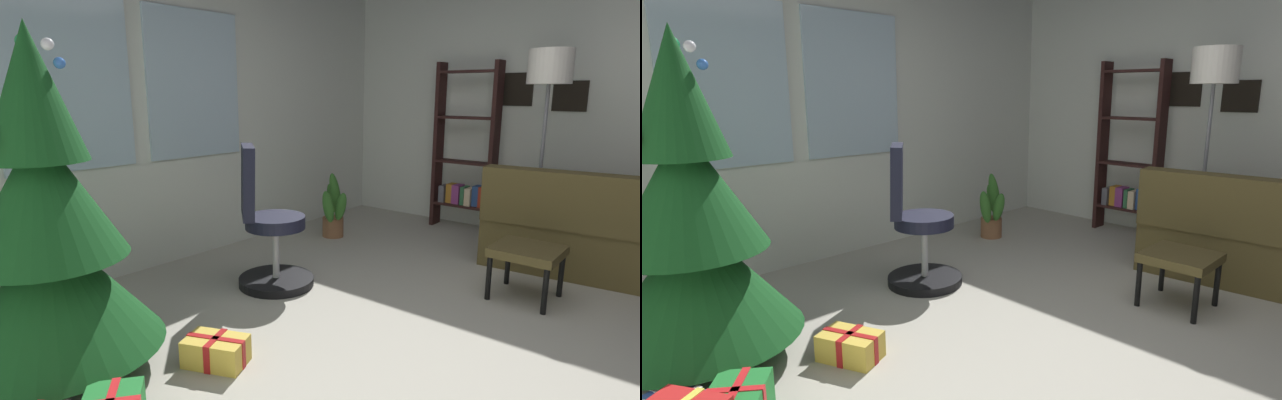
{
  "view_description": "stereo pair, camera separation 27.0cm",
  "coord_description": "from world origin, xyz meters",
  "views": [
    {
      "loc": [
        -2.45,
        -0.99,
        1.41
      ],
      "look_at": [
        -0.17,
        0.92,
        0.76
      ],
      "focal_mm": 27.75,
      "sensor_mm": 36.0,
      "label": 1
    },
    {
      "loc": [
        -2.27,
        -1.19,
        1.41
      ],
      "look_at": [
        -0.17,
        0.92,
        0.76
      ],
      "focal_mm": 27.75,
      "sensor_mm": 36.0,
      "label": 2
    }
  ],
  "objects": [
    {
      "name": "wall_back_with_windows",
      "position": [
        -0.02,
        2.6,
        1.35
      ],
      "size": [
        5.22,
        0.12,
        2.68
      ],
      "color": "silver",
      "rests_on": "ground_plane"
    },
    {
      "name": "holiday_tree",
      "position": [
        -1.54,
        1.48,
        0.73
      ],
      "size": [
        1.01,
        1.01,
        2.14
      ],
      "color": "#4C331E",
      "rests_on": "ground_plane"
    },
    {
      "name": "potted_plant",
      "position": [
        1.29,
        1.97,
        0.26
      ],
      "size": [
        0.48,
        0.43,
        0.64
      ],
      "color": "#8F5E3E",
      "rests_on": "ground_plane"
    },
    {
      "name": "ground_plane",
      "position": [
        0.0,
        0.0,
        -0.05
      ],
      "size": [
        5.22,
        5.11,
        0.1
      ],
      "primitive_type": "cube",
      "color": "#ACA799"
    },
    {
      "name": "bookshelf",
      "position": [
        2.39,
        1.12,
        0.74
      ],
      "size": [
        0.18,
        0.64,
        1.71
      ],
      "color": "black",
      "rests_on": "ground_plane"
    },
    {
      "name": "office_chair",
      "position": [
        -0.03,
        1.54,
        0.41
      ],
      "size": [
        0.59,
        0.58,
        1.05
      ],
      "color": "black",
      "rests_on": "ground_plane"
    },
    {
      "name": "gift_box_gold",
      "position": [
        -0.98,
        0.96,
        0.07
      ],
      "size": [
        0.31,
        0.37,
        0.15
      ],
      "color": "gold",
      "rests_on": "ground_plane"
    },
    {
      "name": "couch",
      "position": [
        1.98,
        -0.37,
        0.29
      ],
      "size": [
        1.58,
        1.78,
        0.83
      ],
      "color": "#4F4323",
      "rests_on": "ground_plane"
    },
    {
      "name": "floor_lamp",
      "position": [
        1.95,
        0.25,
        1.49
      ],
      "size": [
        0.35,
        0.35,
        1.76
      ],
      "color": "slate",
      "rests_on": "ground_plane"
    },
    {
      "name": "wall_right_with_frames",
      "position": [
        2.66,
        0.0,
        1.34
      ],
      "size": [
        0.12,
        5.11,
        2.68
      ],
      "color": "silver",
      "rests_on": "ground_plane"
    },
    {
      "name": "footstool",
      "position": [
        0.95,
        0.0,
        0.32
      ],
      "size": [
        0.43,
        0.43,
        0.37
      ],
      "color": "#4F4323",
      "rests_on": "ground_plane"
    }
  ]
}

